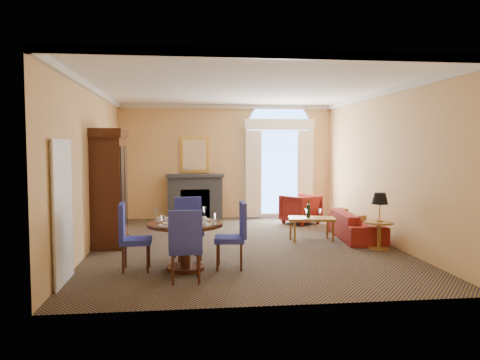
{
  "coord_description": "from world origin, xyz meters",
  "views": [
    {
      "loc": [
        -1.18,
        -9.44,
        2.0
      ],
      "look_at": [
        0.0,
        0.5,
        1.3
      ],
      "focal_mm": 35.0,
      "sensor_mm": 36.0,
      "label": 1
    }
  ],
  "objects": [
    {
      "name": "dining_chair_east",
      "position": [
        -0.34,
        -1.84,
        0.63
      ],
      "size": [
        0.54,
        0.54,
        1.1
      ],
      "rotation": [
        0.0,
        0.0,
        1.45
      ],
      "color": "#262D95",
      "rests_on": "ground"
    },
    {
      "name": "room_envelope",
      "position": [
        -0.03,
        0.67,
        2.51
      ],
      "size": [
        6.04,
        7.52,
        3.45
      ],
      "color": "#E1B06B",
      "rests_on": "ground"
    },
    {
      "name": "ground",
      "position": [
        0.0,
        0.0,
        0.0
      ],
      "size": [
        7.5,
        7.5,
        0.0
      ],
      "primitive_type": "plane",
      "color": "#101632",
      "rests_on": "ground"
    },
    {
      "name": "dining_chair_south",
      "position": [
        -1.18,
        -2.62,
        0.63
      ],
      "size": [
        0.5,
        0.51,
        1.1
      ],
      "rotation": [
        0.0,
        0.0,
        0.02
      ],
      "color": "#262D95",
      "rests_on": "ground"
    },
    {
      "name": "dining_chair_north",
      "position": [
        -1.13,
        -1.03,
        0.63
      ],
      "size": [
        0.58,
        0.58,
        1.1
      ],
      "rotation": [
        0.0,
        0.0,
        3.35
      ],
      "color": "#262D95",
      "rests_on": "ground"
    },
    {
      "name": "side_table",
      "position": [
        2.6,
        -0.76,
        0.69
      ],
      "size": [
        0.55,
        0.55,
        1.09
      ],
      "color": "olive",
      "rests_on": "ground"
    },
    {
      "name": "coffee_table",
      "position": [
        1.52,
        0.26,
        0.46
      ],
      "size": [
        1.06,
        0.71,
        0.87
      ],
      "rotation": [
        0.0,
        0.0,
        -0.17
      ],
      "color": "olive",
      "rests_on": "ground"
    },
    {
      "name": "dining_table",
      "position": [
        -1.18,
        -1.86,
        0.58
      ],
      "size": [
        1.24,
        1.24,
        0.98
      ],
      "color": "#33160B",
      "rests_on": "ground"
    },
    {
      "name": "armoire",
      "position": [
        -2.72,
        0.28,
        1.14
      ],
      "size": [
        0.68,
        1.21,
        2.37
      ],
      "color": "#33160B",
      "rests_on": "ground"
    },
    {
      "name": "dining_chair_west",
      "position": [
        -2.08,
        -1.81,
        0.63
      ],
      "size": [
        0.52,
        0.51,
        1.1
      ],
      "rotation": [
        0.0,
        0.0,
        -1.55
      ],
      "color": "#262D95",
      "rests_on": "ground"
    },
    {
      "name": "armchair",
      "position": [
        1.83,
        2.48,
        0.38
      ],
      "size": [
        1.16,
        1.16,
        0.77
      ],
      "primitive_type": "imported",
      "rotation": [
        0.0,
        0.0,
        3.74
      ],
      "color": "maroon",
      "rests_on": "ground"
    },
    {
      "name": "sofa",
      "position": [
        2.55,
        0.35,
        0.3
      ],
      "size": [
        0.94,
        2.08,
        0.59
      ],
      "primitive_type": "imported",
      "rotation": [
        0.0,
        0.0,
        1.5
      ],
      "color": "maroon",
      "rests_on": "ground"
    }
  ]
}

